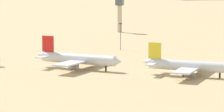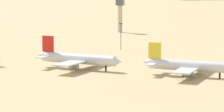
{
  "view_description": "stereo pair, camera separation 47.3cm",
  "coord_description": "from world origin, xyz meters",
  "px_view_note": "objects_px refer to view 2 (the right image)",
  "views": [
    {
      "loc": [
        81.91,
        -230.61,
        40.5
      ],
      "look_at": [
        15.52,
        13.51,
        6.0
      ],
      "focal_mm": 95.53,
      "sensor_mm": 36.0,
      "label": 1
    },
    {
      "loc": [
        82.36,
        -230.49,
        40.5
      ],
      "look_at": [
        15.52,
        13.51,
        6.0
      ],
      "focal_mm": 95.53,
      "sensor_mm": 36.0,
      "label": 2
    }
  ],
  "objects_px": {
    "parked_jet_yellow_3": "(188,66)",
    "control_tower": "(120,11)",
    "light_pole_west": "(121,34)",
    "parked_jet_red_2": "(78,59)"
  },
  "relations": [
    {
      "from": "light_pole_west",
      "to": "control_tower",
      "type": "bearing_deg",
      "value": 104.78
    },
    {
      "from": "parked_jet_yellow_3",
      "to": "control_tower",
      "type": "bearing_deg",
      "value": 119.92
    },
    {
      "from": "parked_jet_red_2",
      "to": "parked_jet_yellow_3",
      "type": "height_order",
      "value": "parked_jet_red_2"
    },
    {
      "from": "parked_jet_red_2",
      "to": "parked_jet_yellow_3",
      "type": "bearing_deg",
      "value": 4.15
    },
    {
      "from": "parked_jet_yellow_3",
      "to": "control_tower",
      "type": "xyz_separation_m",
      "value": [
        -73.13,
        173.11,
        10.52
      ]
    },
    {
      "from": "control_tower",
      "to": "light_pole_west",
      "type": "bearing_deg",
      "value": -75.22
    },
    {
      "from": "parked_jet_red_2",
      "to": "light_pole_west",
      "type": "bearing_deg",
      "value": 99.78
    },
    {
      "from": "parked_jet_yellow_3",
      "to": "control_tower",
      "type": "height_order",
      "value": "control_tower"
    },
    {
      "from": "parked_jet_yellow_3",
      "to": "light_pole_west",
      "type": "height_order",
      "value": "light_pole_west"
    },
    {
      "from": "control_tower",
      "to": "light_pole_west",
      "type": "xyz_separation_m",
      "value": [
        25.66,
        -97.25,
        -6.36
      ]
    }
  ]
}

